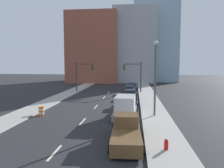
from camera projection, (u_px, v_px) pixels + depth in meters
The scene contains 21 objects.
sidewalk_left at pixel (84, 86), 51.03m from camera, with size 2.90×89.21×0.17m.
sidewalk_right at pixel (144, 87), 49.57m from camera, with size 2.90×89.21×0.17m.
lane_stripe_at_7m at pixel (55, 153), 13.44m from camera, with size 0.16×2.40×0.01m, color beige.
lane_stripe_at_15m at pixel (83, 121), 20.67m from camera, with size 0.16×2.40×0.01m, color beige.
lane_stripe_at_22m at pixel (96, 107), 27.63m from camera, with size 0.16×2.40×0.01m, color beige.
lane_stripe_at_29m at pixel (104, 98), 34.99m from camera, with size 0.16×2.40×0.01m, color beige.
lane_stripe_at_35m at pixel (109, 93), 40.85m from camera, with size 0.16×2.40×0.01m, color beige.
building_brick_left at pixel (95, 49), 65.46m from camera, with size 14.00×16.00×19.54m.
building_office_center at pixel (134, 47), 68.14m from camera, with size 12.00×20.00×20.99m.
building_glass_right at pixel (154, 37), 71.11m from camera, with size 13.00×20.00×28.26m.
traffic_signal_left at pixel (81, 73), 41.75m from camera, with size 3.41×0.35×5.74m.
traffic_signal_right at pixel (136, 73), 40.68m from camera, with size 3.41×0.35×5.74m.
traffic_barrel at pixel (41, 111), 22.94m from camera, with size 0.56×0.56×0.95m.
street_lamp at pixel (155, 73), 21.95m from camera, with size 0.44×0.44×7.74m.
fire_hydrant at pixel (166, 146), 13.49m from camera, with size 0.26×0.26×0.84m.
pickup_truck_brown at pixel (126, 131), 15.22m from camera, with size 2.35×6.07×1.81m.
box_truck_gray at pixel (125, 108), 21.80m from camera, with size 2.58×5.43×2.27m.
sedan_navy at pixel (129, 101), 27.65m from camera, with size 2.30×4.49×1.48m.
sedan_black at pixel (130, 95), 33.82m from camera, with size 2.03×4.51×1.40m.
sedan_orange at pixel (130, 90), 39.25m from camera, with size 2.04×4.47×1.48m.
sedan_blue at pixel (132, 87), 44.45m from camera, with size 2.10×4.69×1.49m.
Camera 1 is at (4.87, -5.17, 5.50)m, focal length 35.00 mm.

